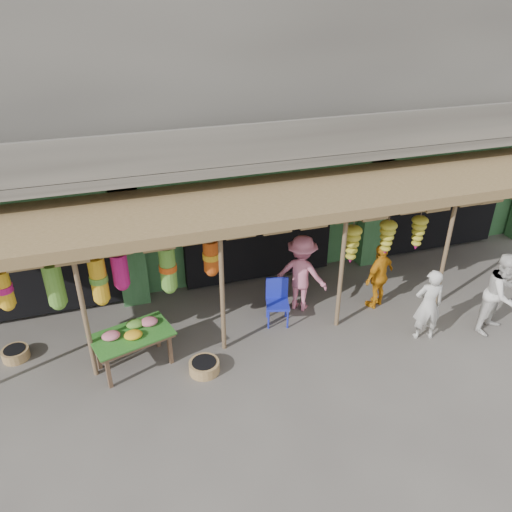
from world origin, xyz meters
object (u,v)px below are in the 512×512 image
object	(u,v)px
flower_table	(132,335)
blue_chair	(277,299)
person_shopper	(301,273)
person_right	(502,294)
person_front	(428,305)
person_vendor	(379,276)

from	to	relation	value
flower_table	blue_chair	bearing A→B (deg)	-5.81
blue_chair	person_shopper	distance (m)	0.80
flower_table	person_shopper	world-z (taller)	person_shopper
blue_chair	person_right	distance (m)	4.61
blue_chair	person_front	world-z (taller)	person_front
person_shopper	person_right	bearing A→B (deg)	-169.56
flower_table	person_front	size ratio (longest dim) A/B	1.02
flower_table	person_shopper	distance (m)	3.84
person_front	person_vendor	bearing A→B (deg)	-62.77
person_right	person_shopper	distance (m)	4.12
person_right	person_shopper	world-z (taller)	person_shopper
flower_table	blue_chair	world-z (taller)	blue_chair
flower_table	person_right	distance (m)	7.44
flower_table	person_front	world-z (taller)	person_front
blue_chair	person_front	distance (m)	3.08
blue_chair	person_front	size ratio (longest dim) A/B	0.62
person_right	person_shopper	size ratio (longest dim) A/B	1.00
person_front	flower_table	bearing A→B (deg)	3.55
blue_chair	person_right	bearing A→B (deg)	-6.64
blue_chair	person_vendor	xyz separation A→B (m)	(2.35, -0.16, 0.22)
blue_chair	person_shopper	bearing A→B (deg)	39.37
blue_chair	person_shopper	size ratio (longest dim) A/B	0.56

